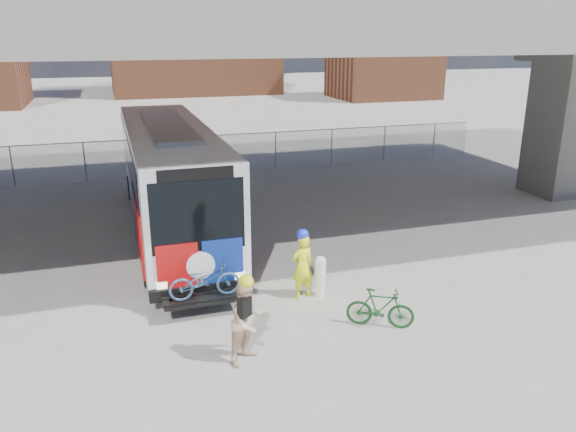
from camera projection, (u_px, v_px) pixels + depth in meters
name	position (u px, v px, depth m)	size (l,w,h in m)	color
ground	(261.00, 268.00, 16.19)	(160.00, 160.00, 0.00)	#9E9991
bus	(170.00, 170.00, 18.77)	(2.67, 12.90, 3.69)	silver
overpass	(225.00, 30.00, 17.79)	(40.00, 16.00, 7.95)	#605E59
chainlink_fence	(195.00, 145.00, 26.62)	(30.00, 0.06, 30.00)	gray
brick_buildings	(152.00, 44.00, 58.56)	(54.00, 22.00, 12.00)	brown
bollard	(320.00, 275.00, 14.32)	(0.29, 0.29, 1.09)	silver
cyclist_hivis	(303.00, 265.00, 14.14)	(0.69, 0.53, 1.85)	#E7FF1A
cyclist_tan	(247.00, 321.00, 11.36)	(1.08, 1.03, 1.92)	#DBB08C
bike_parked	(380.00, 308.00, 12.82)	(0.44, 1.56, 0.93)	#154319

